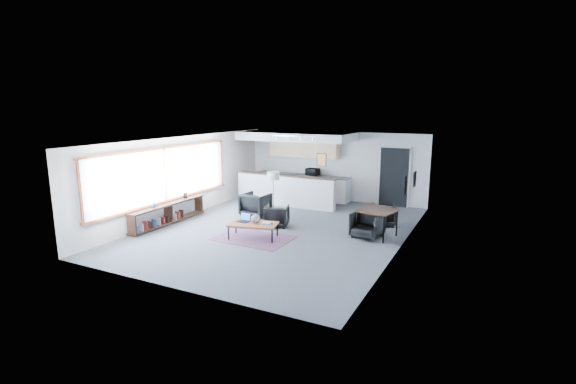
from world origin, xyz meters
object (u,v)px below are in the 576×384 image
at_px(ceramic_pot, 256,219).
at_px(armchair_left, 256,203).
at_px(book_stack, 267,224).
at_px(floor_lamp, 273,177).
at_px(dining_chair_near, 367,225).
at_px(coffee_table, 253,224).
at_px(armchair_right, 277,215).
at_px(dining_chair_far, 384,215).
at_px(laptop, 244,219).
at_px(microwave, 313,171).
at_px(dining_table, 377,212).

height_order(ceramic_pot, armchair_left, armchair_left).
relative_size(book_stack, armchair_left, 0.33).
bearing_deg(floor_lamp, ceramic_pot, -71.72).
bearing_deg(book_stack, dining_chair_near, 32.56).
height_order(coffee_table, armchair_right, armchair_right).
distance_m(coffee_table, armchair_left, 2.38).
bearing_deg(ceramic_pot, coffee_table, -126.79).
relative_size(floor_lamp, dining_chair_far, 2.40).
xyz_separation_m(laptop, armchair_left, (-0.85, 2.01, -0.07)).
xyz_separation_m(coffee_table, ceramic_pot, (0.04, 0.06, 0.15)).
bearing_deg(ceramic_pot, dining_chair_near, 27.92).
relative_size(armchair_left, dining_chair_near, 1.24).
height_order(ceramic_pot, dining_chair_far, ceramic_pot).
bearing_deg(floor_lamp, armchair_left, -124.08).
height_order(laptop, book_stack, laptop).
distance_m(dining_chair_near, dining_chair_far, 1.42).
height_order(dining_chair_near, microwave, microwave).
bearing_deg(armchair_right, dining_chair_near, 165.77).
relative_size(book_stack, armchair_right, 0.39).
bearing_deg(coffee_table, dining_chair_far, 30.94).
bearing_deg(dining_table, armchair_left, 174.09).
xyz_separation_m(armchair_left, dining_chair_near, (3.91, -0.59, -0.08)).
height_order(coffee_table, dining_chair_far, dining_chair_far).
distance_m(armchair_right, dining_table, 2.98).
xyz_separation_m(book_stack, microwave, (-0.94, 5.21, 0.63)).
bearing_deg(floor_lamp, book_stack, -64.78).
xyz_separation_m(ceramic_pot, floor_lamp, (-0.85, 2.56, 0.69)).
height_order(armchair_left, dining_table, armchair_left).
relative_size(ceramic_pot, microwave, 0.48).
bearing_deg(laptop, dining_table, 29.42).
height_order(dining_chair_near, dining_chair_far, dining_chair_near).
bearing_deg(coffee_table, laptop, 153.97).
bearing_deg(armchair_left, armchair_right, 149.66).
bearing_deg(dining_chair_near, floor_lamp, 169.59).
bearing_deg(armchair_left, microwave, -99.75).
height_order(dining_table, microwave, microwave).
bearing_deg(microwave, armchair_left, -97.24).
distance_m(coffee_table, dining_table, 3.40).
bearing_deg(dining_table, coffee_table, -150.82).
bearing_deg(dining_chair_far, coffee_table, 26.92).
bearing_deg(armchair_right, microwave, -99.94).
xyz_separation_m(armchair_right, dining_chair_near, (2.73, 0.16, -0.01)).
xyz_separation_m(ceramic_pot, armchair_left, (-1.21, 2.02, -0.13)).
distance_m(book_stack, dining_table, 3.03).
bearing_deg(armchair_right, dining_chair_far, -168.44).
xyz_separation_m(armchair_left, floor_lamp, (0.37, 0.54, 0.81)).
distance_m(laptop, ceramic_pot, 0.37).
distance_m(laptop, dining_table, 3.65).
height_order(book_stack, microwave, microwave).
bearing_deg(microwave, book_stack, -75.18).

